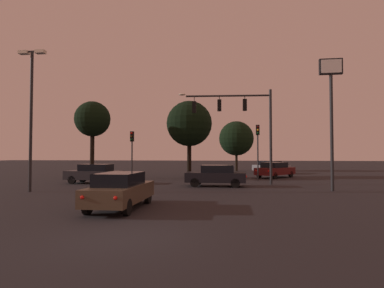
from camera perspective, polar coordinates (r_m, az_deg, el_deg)
name	(u,v)px	position (r m, az deg, el deg)	size (l,w,h in m)	color
ground_plane	(202,176)	(33.02, 1.85, -5.88)	(168.00, 168.00, 0.00)	black
traffic_signal_mast_arm	(241,116)	(24.41, 8.90, 4.99)	(7.17, 0.63, 7.26)	#232326
traffic_light_corner_left	(258,141)	(27.98, 11.89, 0.47)	(0.30, 0.35, 4.88)	#232326
traffic_light_corner_right	(132,146)	(28.12, -10.89, -0.29)	(0.31, 0.36, 4.32)	#232326
car_nearside_lane	(121,190)	(13.65, -12.89, -8.13)	(1.79, 4.52, 1.52)	#473828
car_crossing_left	(95,173)	(25.94, -17.31, -5.12)	(4.51, 2.07, 1.52)	#232328
car_crossing_right	(216,175)	(22.55, 4.43, -5.70)	(4.34, 1.91, 1.52)	black
car_far_lane	(275,170)	(31.87, 14.88, -4.53)	(4.35, 4.73, 1.52)	#4C0F0F
car_parked_lot	(270,167)	(38.94, 14.10, -4.05)	(4.36, 4.27, 1.52)	gray
parking_lot_lamp_post	(31,103)	(21.75, -27.24, 6.67)	(1.70, 0.36, 8.71)	#232326
store_sign_illuminated	(331,96)	(21.76, 24.02, 8.06)	(1.41, 0.30, 8.34)	#232326
tree_behind_sign	(236,138)	(44.02, 8.08, 1.01)	(4.81, 4.81, 6.93)	black
tree_left_far	(189,124)	(31.47, -0.50, 3.69)	(4.56, 4.56, 7.67)	black
tree_center_horizon	(93,120)	(31.28, -17.67, 4.26)	(3.35, 3.35, 7.34)	black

